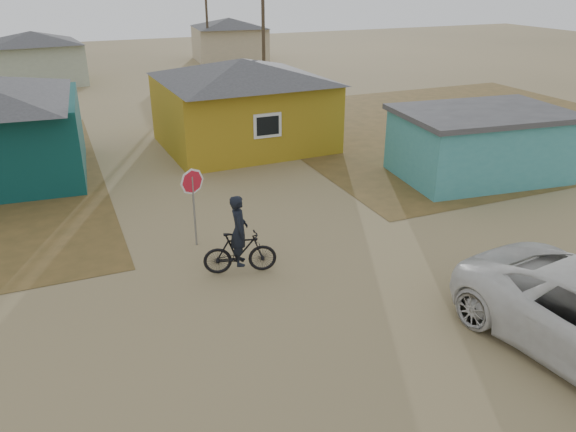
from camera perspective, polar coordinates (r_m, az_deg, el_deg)
The scene contains 10 objects.
ground at distance 13.40m, azimuth 4.90°, elevation -9.92°, with size 120.00×120.00×0.00m, color #8E7B52.
grass_ne at distance 30.81m, azimuth 17.15°, elevation 8.77°, with size 20.00×18.00×0.00m, color brown.
house_yellow at distance 25.64m, azimuth -4.58°, elevation 11.48°, with size 7.72×6.76×3.90m.
shed_turquoise at distance 22.88m, azimuth 18.90°, elevation 6.99°, with size 6.71×4.93×2.60m.
house_pale_west at distance 44.16m, azimuth -24.32°, elevation 14.49°, with size 7.04×6.15×3.60m.
house_beige_east at distance 52.41m, azimuth -5.96°, elevation 17.51°, with size 6.95×6.05×3.60m.
utility_pole_near at distance 34.10m, azimuth -2.53°, elevation 18.19°, with size 1.40×0.20×8.00m.
utility_pole_far at distance 49.61m, azimuth -8.27°, elevation 19.71°, with size 1.40×0.20×8.00m.
stop_sign at distance 16.04m, azimuth -9.66°, elevation 2.69°, with size 0.77×0.06×2.36m.
cyclist at distance 14.75m, azimuth -4.93°, elevation -2.98°, with size 2.01×1.02×2.19m.
Camera 1 is at (-5.35, -9.80, 7.40)m, focal length 35.00 mm.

